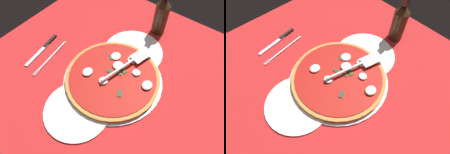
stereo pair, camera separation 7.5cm
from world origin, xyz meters
TOP-DOWN VIEW (x-y plane):
  - ground_plane at (0.00, 0.00)cm, footprint 107.12×107.12cm
  - checker_pattern at (0.00, 0.00)cm, footprint 107.12×107.12cm
  - pizza_pan at (-2.74, -0.30)cm, footprint 37.60×37.60cm
  - dinner_plate_left at (-19.21, -1.66)cm, footprint 24.67×24.67cm
  - dinner_plate_right at (14.97, -2.02)cm, footprint 23.26×23.26cm
  - pizza at (-2.90, -0.25)cm, footprint 35.70×35.70cm
  - pizza_server at (-10.42, 1.97)cm, footprint 24.08×8.58cm
  - place_setting_near at (3.20, -30.36)cm, footprint 21.77×15.87cm
  - beer_bottle at (-36.94, -0.11)cm, footprint 6.04×6.04cm

SIDE VIEW (x-z plane):
  - ground_plane at x=0.00cm, z-range -0.80..0.00cm
  - checker_pattern at x=0.00cm, z-range 0.00..0.10cm
  - place_setting_near at x=3.20cm, z-range -0.25..1.15cm
  - pizza_pan at x=-2.74cm, z-range 0.10..1.03cm
  - dinner_plate_left at x=-19.21cm, z-range 0.10..1.10cm
  - dinner_plate_right at x=14.97cm, z-range 0.10..1.10cm
  - pizza at x=-2.90cm, z-range 0.40..3.69cm
  - pizza_server at x=-10.42cm, z-range 4.17..5.17cm
  - beer_bottle at x=-36.94cm, z-range -2.93..22.73cm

